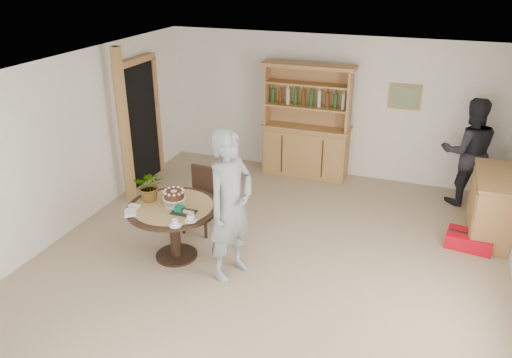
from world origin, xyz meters
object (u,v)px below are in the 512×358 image
object	(u,v)px
hutch	(306,139)
teen_boy	(230,206)
red_suitcase	(469,240)
dining_table	(174,216)
adult_person	(469,152)
sideboard	(491,206)
dining_chair	(202,195)

from	to	relation	value
hutch	teen_boy	size ratio (longest dim) A/B	1.06
teen_boy	red_suitcase	distance (m)	3.43
dining_table	adult_person	world-z (taller)	adult_person
hutch	teen_boy	world-z (taller)	hutch
sideboard	adult_person	distance (m)	1.13
teen_boy	dining_chair	bearing A→B (deg)	62.08
dining_table	adult_person	distance (m)	4.72
hutch	dining_chair	xyz separation A→B (m)	(-0.90, -2.46, -0.15)
dining_table	red_suitcase	bearing A→B (deg)	23.44
teen_boy	red_suitcase	world-z (taller)	teen_boy
hutch	sideboard	world-z (taller)	hutch
red_suitcase	teen_boy	bearing A→B (deg)	-141.17
hutch	adult_person	world-z (taller)	hutch
dining_table	dining_chair	distance (m)	0.83
sideboard	teen_boy	size ratio (longest dim) A/B	0.66
sideboard	adult_person	xyz separation A→B (m)	(-0.35, 1.00, 0.40)
dining_chair	hutch	bearing A→B (deg)	72.13
dining_chair	red_suitcase	distance (m)	3.80
dining_chair	red_suitcase	size ratio (longest dim) A/B	1.45
dining_table	teen_boy	distance (m)	0.93
hutch	red_suitcase	bearing A→B (deg)	-30.99
dining_table	teen_boy	size ratio (longest dim) A/B	0.63
sideboard	red_suitcase	bearing A→B (deg)	-118.58
hutch	adult_person	xyz separation A→B (m)	(2.69, -0.24, 0.19)
hutch	adult_person	distance (m)	2.71
hutch	sideboard	distance (m)	3.29
dining_table	dining_chair	xyz separation A→B (m)	(0.00, 0.83, -0.07)
dining_chair	teen_boy	world-z (taller)	teen_boy
red_suitcase	hutch	bearing A→B (deg)	156.96
dining_table	dining_chair	bearing A→B (deg)	89.79
dining_chair	adult_person	size ratio (longest dim) A/B	0.54
dining_table	teen_boy	bearing A→B (deg)	-6.71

